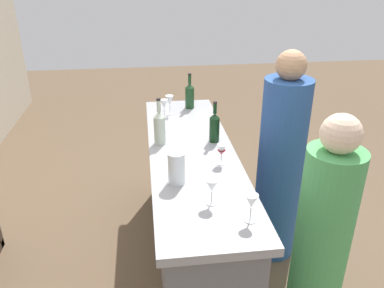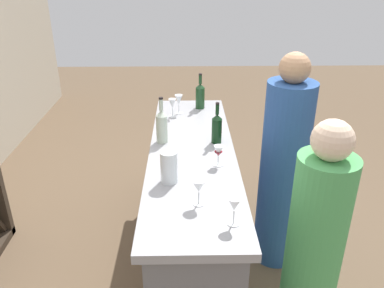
# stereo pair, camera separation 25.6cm
# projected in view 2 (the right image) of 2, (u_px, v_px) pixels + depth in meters

# --- Properties ---
(ground_plane) EXTENTS (12.00, 12.00, 0.00)m
(ground_plane) POSITION_uv_depth(u_px,v_px,m) (192.00, 256.00, 3.06)
(ground_plane) COLOR brown
(bar_counter) EXTENTS (2.08, 0.58, 0.93)m
(bar_counter) POSITION_uv_depth(u_px,v_px,m) (192.00, 206.00, 2.86)
(bar_counter) COLOR slate
(bar_counter) RESTS_ON ground
(wine_bottle_leftmost_dark_green) EXTENTS (0.07, 0.07, 0.30)m
(wine_bottle_leftmost_dark_green) POSITION_uv_depth(u_px,v_px,m) (217.00, 128.00, 2.73)
(wine_bottle_leftmost_dark_green) COLOR black
(wine_bottle_leftmost_dark_green) RESTS_ON bar_counter
(wine_bottle_second_left_clear_pale) EXTENTS (0.08, 0.08, 0.33)m
(wine_bottle_second_left_clear_pale) POSITION_uv_depth(u_px,v_px,m) (162.00, 125.00, 2.73)
(wine_bottle_second_left_clear_pale) COLOR #B7C6B2
(wine_bottle_second_left_clear_pale) RESTS_ON bar_counter
(wine_bottle_center_olive_green) EXTENTS (0.08, 0.08, 0.31)m
(wine_bottle_center_olive_green) POSITION_uv_depth(u_px,v_px,m) (200.00, 95.00, 3.37)
(wine_bottle_center_olive_green) COLOR #193D1E
(wine_bottle_center_olive_green) RESTS_ON bar_counter
(wine_glass_near_left) EXTENTS (0.07, 0.07, 0.15)m
(wine_glass_near_left) POSITION_uv_depth(u_px,v_px,m) (234.00, 205.00, 1.88)
(wine_glass_near_left) COLOR white
(wine_glass_near_left) RESTS_ON bar_counter
(wine_glass_near_center) EXTENTS (0.07, 0.07, 0.13)m
(wine_glass_near_center) POSITION_uv_depth(u_px,v_px,m) (218.00, 152.00, 2.44)
(wine_glass_near_center) COLOR white
(wine_glass_near_center) RESTS_ON bar_counter
(wine_glass_near_right) EXTENTS (0.08, 0.08, 0.15)m
(wine_glass_near_right) POSITION_uv_depth(u_px,v_px,m) (199.00, 187.00, 2.03)
(wine_glass_near_right) COLOR white
(wine_glass_near_right) RESTS_ON bar_counter
(wine_glass_far_left) EXTENTS (0.07, 0.07, 0.16)m
(wine_glass_far_left) POSITION_uv_depth(u_px,v_px,m) (179.00, 101.00, 3.25)
(wine_glass_far_left) COLOR white
(wine_glass_far_left) RESTS_ON bar_counter
(wine_glass_far_center) EXTENTS (0.06, 0.06, 0.16)m
(wine_glass_far_center) POSITION_uv_depth(u_px,v_px,m) (172.00, 104.00, 3.18)
(wine_glass_far_center) COLOR white
(wine_glass_far_center) RESTS_ON bar_counter
(water_pitcher) EXTENTS (0.10, 0.10, 0.19)m
(water_pitcher) POSITION_uv_depth(u_px,v_px,m) (169.00, 167.00, 2.25)
(water_pitcher) COLOR silver
(water_pitcher) RESTS_ON bar_counter
(person_left_guest) EXTENTS (0.38, 0.38, 1.43)m
(person_left_guest) POSITION_uv_depth(u_px,v_px,m) (314.00, 247.00, 2.17)
(person_left_guest) COLOR #4CA559
(person_left_guest) RESTS_ON ground
(person_center_guest) EXTENTS (0.38, 0.38, 1.60)m
(person_center_guest) POSITION_uv_depth(u_px,v_px,m) (283.00, 172.00, 2.76)
(person_center_guest) COLOR #284C8C
(person_center_guest) RESTS_ON ground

